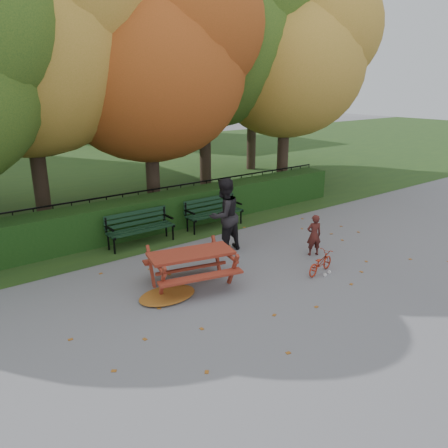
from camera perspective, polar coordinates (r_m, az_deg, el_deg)
ground at (r=9.76m, az=6.14°, el=-7.04°), size 90.00×90.00×0.00m
grass_strip at (r=21.66m, az=-20.22°, el=5.98°), size 90.00×90.00×0.00m
building_right at (r=37.21m, az=-15.90°, el=20.29°), size 9.00×6.00×12.00m
hedge at (r=12.99m, az=-7.48°, el=1.71°), size 13.00×0.90×1.00m
iron_fence at (r=13.66m, az=-9.17°, el=2.60°), size 14.00×0.04×1.02m
tree_b at (r=13.68m, az=-23.21°, el=22.09°), size 6.72×6.40×8.79m
tree_c at (r=14.18m, az=-8.29°, el=20.71°), size 6.30×6.00×8.00m
tree_d at (r=16.99m, az=-0.96°, el=24.32°), size 7.14×6.80×9.58m
tree_e at (r=17.57m, az=9.58°, el=20.95°), size 6.09×5.80×8.16m
tree_g at (r=21.71m, az=4.97°, el=21.28°), size 6.30×6.00×8.55m
bench_left at (r=11.73m, az=-11.01°, el=-0.17°), size 1.80×0.57×0.88m
bench_right at (r=12.91m, az=-1.47°, el=1.84°), size 1.80×0.57×0.88m
picnic_table at (r=9.18m, az=-4.30°, el=-4.66°), size 2.03×1.78×0.85m
leaf_pile at (r=8.96m, az=-7.41°, el=-9.19°), size 1.36×1.08×0.08m
leaf_scatter at (r=9.95m, az=4.95°, el=-6.44°), size 9.00×5.70×0.01m
child at (r=11.00m, az=11.67°, el=-1.43°), size 0.45×0.38×1.05m
adult at (r=10.90m, az=0.01°, el=1.11°), size 1.01×0.84×1.89m
bicycle at (r=10.10m, az=12.46°, el=-4.95°), size 0.98×0.51×0.49m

